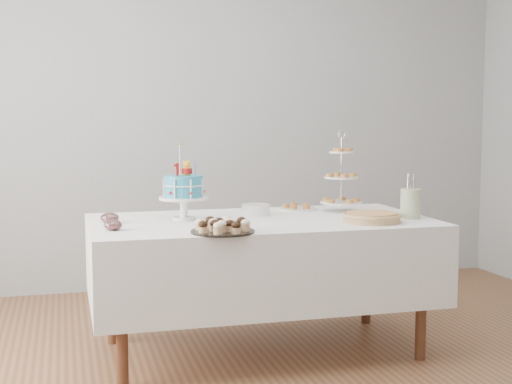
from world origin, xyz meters
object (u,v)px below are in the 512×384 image
object	(u,v)px
pie	(372,217)
jam_bowl_b	(110,218)
plate_stack	(256,210)
utensil_pitcher	(411,202)
table	(261,259)
pastry_plate	(297,207)
tiered_stand	(341,178)
jam_bowl_a	(113,225)
cupcake_tray	(223,225)
birthday_cake	(184,199)

from	to	relation	value
pie	jam_bowl_b	distance (m)	1.44
plate_stack	utensil_pitcher	size ratio (longest dim) A/B	0.65
table	plate_stack	size ratio (longest dim) A/B	11.51
table	pastry_plate	xyz separation A→B (m)	(0.33, 0.34, 0.24)
tiered_stand	jam_bowl_b	world-z (taller)	tiered_stand
pie	table	bearing A→B (deg)	155.26
table	jam_bowl_a	xyz separation A→B (m)	(-0.84, -0.18, 0.25)
table	jam_bowl_b	world-z (taller)	jam_bowl_b
plate_stack	jam_bowl_b	world-z (taller)	plate_stack
cupcake_tray	pastry_plate	size ratio (longest dim) A/B	1.35
birthday_cake	tiered_stand	size ratio (longest dim) A/B	0.87
birthday_cake	utensil_pitcher	distance (m)	1.30
pastry_plate	jam_bowl_b	world-z (taller)	jam_bowl_b
pie	jam_bowl_a	distance (m)	1.41
plate_stack	pastry_plate	size ratio (longest dim) A/B	0.70
cupcake_tray	pie	size ratio (longest dim) A/B	0.96
birthday_cake	utensil_pitcher	size ratio (longest dim) A/B	1.67
pastry_plate	utensil_pitcher	distance (m)	0.73
birthday_cake	pie	xyz separation A→B (m)	(0.99, -0.36, -0.09)
pie	jam_bowl_b	size ratio (longest dim) A/B	3.31
plate_stack	jam_bowl_a	world-z (taller)	plate_stack
jam_bowl_b	tiered_stand	bearing A→B (deg)	5.57
table	pie	size ratio (longest dim) A/B	5.74
table	cupcake_tray	world-z (taller)	cupcake_tray
pastry_plate	table	bearing A→B (deg)	-133.89
birthday_cake	cupcake_tray	xyz separation A→B (m)	(0.11, -0.50, -0.08)
cupcake_tray	plate_stack	size ratio (longest dim) A/B	1.94
birthday_cake	pie	world-z (taller)	birthday_cake
table	jam_bowl_b	xyz separation A→B (m)	(-0.84, 0.07, 0.26)
table	pastry_plate	size ratio (longest dim) A/B	8.01
pie	tiered_stand	size ratio (longest dim) A/B	0.68
plate_stack	utensil_pitcher	xyz separation A→B (m)	(0.82, -0.35, 0.06)
birthday_cake	cupcake_tray	size ratio (longest dim) A/B	1.33
jam_bowl_a	table	bearing A→B (deg)	12.28
utensil_pitcher	plate_stack	bearing A→B (deg)	157.28
pie	utensil_pitcher	size ratio (longest dim) A/B	1.30
utensil_pitcher	pastry_plate	bearing A→B (deg)	134.70
cupcake_tray	utensil_pitcher	size ratio (longest dim) A/B	1.25
table	utensil_pitcher	distance (m)	0.92
cupcake_tray	pie	distance (m)	0.89
pastry_plate	tiered_stand	bearing A→B (deg)	-30.50
pie	jam_bowl_a	xyz separation A→B (m)	(-1.40, 0.08, -0.00)
plate_stack	pie	bearing A→B (deg)	-38.42
table	pastry_plate	world-z (taller)	pastry_plate
table	jam_bowl_a	size ratio (longest dim) A/B	20.21
table	pie	xyz separation A→B (m)	(0.56, -0.26, 0.26)
tiered_stand	jam_bowl_a	world-z (taller)	tiered_stand
pie	tiered_stand	distance (m)	0.50
birthday_cake	utensil_pitcher	xyz separation A→B (m)	(1.27, -0.28, -0.03)
utensil_pitcher	table	bearing A→B (deg)	168.48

